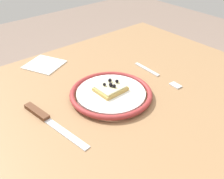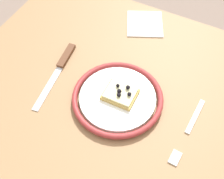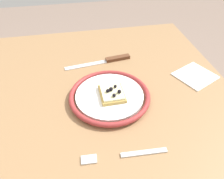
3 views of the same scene
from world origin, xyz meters
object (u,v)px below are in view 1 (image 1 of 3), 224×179
plate (111,94)px  knife (44,117)px  pizza_slice_near (111,88)px  fork (157,75)px  dining_table (121,120)px  napkin (44,65)px

plate → knife: 0.20m
pizza_slice_near → fork: 0.19m
dining_table → fork: (-0.16, -0.00, 0.11)m
dining_table → fork: bearing=-178.6°
plate → fork: (-0.19, 0.00, -0.01)m
pizza_slice_near → fork: bearing=177.3°
dining_table → knife: 0.26m
dining_table → knife: knife is taller
dining_table → pizza_slice_near: 0.13m
knife → napkin: knife is taller
pizza_slice_near → fork: size_ratio=0.42×
plate → knife: (0.20, -0.03, -0.01)m
plate → fork: plate is taller
knife → napkin: size_ratio=2.05×
plate → pizza_slice_near: size_ratio=2.81×
pizza_slice_near → knife: 0.20m
plate → fork: size_ratio=1.18×
fork → napkin: bearing=-50.7°
knife → plate: bearing=169.9°
plate → dining_table: bearing=169.8°
knife → pizza_slice_near: bearing=172.0°
pizza_slice_near → knife: pizza_slice_near is taller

